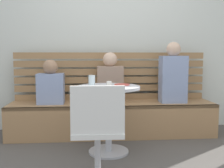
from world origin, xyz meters
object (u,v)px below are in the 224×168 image
person_child_left (51,85)px  person_child_middle (110,80)px  plate_small (122,85)px  booth_bench (112,119)px  person_adult (173,75)px  cup_espresso_small (109,84)px  white_chair (98,133)px  cafe_table (109,106)px  cup_glass_tall (92,81)px

person_child_left → person_child_middle: (0.77, 0.02, 0.05)m
person_child_middle → plate_small: (0.09, -0.60, 0.01)m
plate_small → booth_bench: bearing=96.4°
person_adult → cup_espresso_small: bearing=-144.0°
person_child_middle → booth_bench: bearing=-50.4°
person_adult → person_child_left: size_ratio=1.40×
person_child_left → booth_bench: bearing=-0.6°
booth_bench → person_adult: (0.81, -0.02, 0.58)m
person_adult → white_chair: bearing=-126.0°
person_child_middle → plate_small: 0.60m
cafe_table → person_child_left: bearing=137.3°
booth_bench → person_child_middle: size_ratio=4.05×
booth_bench → person_adult: 1.00m
cafe_table → person_child_middle: 0.72m
cafe_table → booth_bench: bearing=81.9°
cup_glass_tall → plate_small: bearing=17.5°
person_child_left → cup_glass_tall: 0.87m
booth_bench → person_child_middle: person_child_middle is taller
white_chair → person_child_left: 1.59m
white_chair → person_child_middle: size_ratio=1.27×
booth_bench → plate_small: 0.77m
cup_glass_tall → cup_espresso_small: 0.19m
cup_espresso_small → plate_small: cup_espresso_small is taller
person_adult → cup_glass_tall: person_adult is taller
person_adult → person_child_left: person_adult is taller
cup_espresso_small → plate_small: size_ratio=0.33×
booth_bench → cup_espresso_small: cup_espresso_small is taller
person_adult → plate_small: bearing=-143.9°
white_chair → person_adult: 1.81m
booth_bench → plate_small: plate_small is taller
person_child_left → person_adult: bearing=-1.0°
person_adult → cup_glass_tall: bearing=-149.0°
white_chair → cup_glass_tall: 0.86m
cafe_table → person_child_middle: person_child_middle is taller
person_child_middle → plate_small: bearing=-81.5°
cafe_table → person_child_middle: size_ratio=1.11×
cafe_table → cup_espresso_small: size_ratio=13.21×
cafe_table → person_adult: size_ratio=0.92×
white_chair → person_child_left: (-0.57, 1.47, 0.23)m
cafe_table → plate_small: size_ratio=4.35×
person_adult → plate_small: size_ratio=4.72×
person_child_left → plate_small: size_ratio=3.38×
cup_espresso_small → plate_small: (0.15, 0.11, -0.02)m
booth_bench → person_child_middle: (-0.03, 0.03, 0.51)m
booth_bench → plate_small: size_ratio=15.88×
cup_glass_tall → person_child_left: bearing=127.9°
person_adult → cup_espresso_small: (-0.90, -0.65, -0.03)m
white_chair → person_adult: person_adult is taller
person_adult → plate_small: person_adult is taller
white_chair → booth_bench: bearing=80.9°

